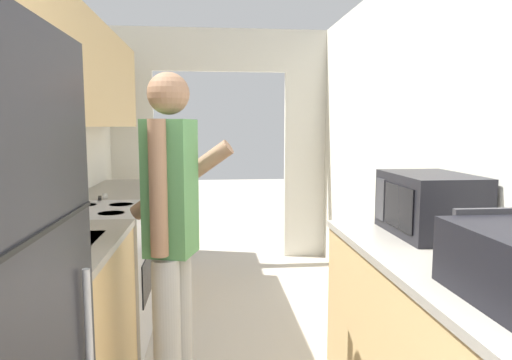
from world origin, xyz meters
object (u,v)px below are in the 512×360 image
object	(u,v)px
person	(172,240)
microwave	(429,204)
range_oven	(99,277)
knife	(102,197)

from	to	relation	value
person	microwave	size ratio (longest dim) A/B	3.21
range_oven	person	world-z (taller)	person
range_oven	knife	world-z (taller)	range_oven
microwave	range_oven	bearing A→B (deg)	153.78
person	knife	bearing A→B (deg)	41.68
microwave	knife	bearing A→B (deg)	144.40
person	microwave	bearing A→B (deg)	-75.04
knife	microwave	bearing A→B (deg)	-48.54
range_oven	microwave	distance (m)	2.12
range_oven	microwave	world-z (taller)	microwave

